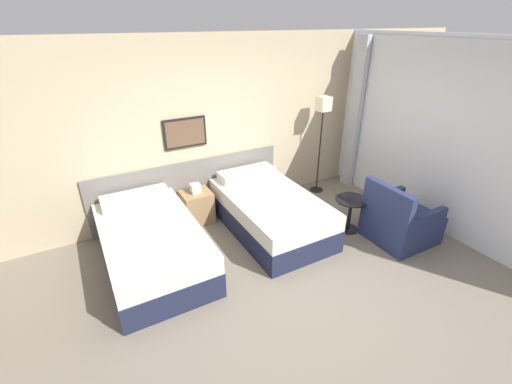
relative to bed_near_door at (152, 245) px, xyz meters
The scene contains 9 objects.
ground_plane 1.79m from the bed_near_door, 36.64° to the right, with size 16.00×16.00×0.00m, color slate.
wall_headboard 2.00m from the bed_near_door, 36.82° to the left, with size 10.00×0.10×2.70m.
wall_window 4.29m from the bed_near_door, 16.29° to the right, with size 0.21×4.56×2.70m.
bed_near_door is the anchor object (origin of this frame).
bed_near_window 1.75m from the bed_near_door, ahead, with size 1.14×1.96×0.70m.
nightstand 1.14m from the bed_near_door, 39.96° to the left, with size 0.45×0.39×0.64m.
floor_lamp 3.43m from the bed_near_door, 12.19° to the left, with size 0.24×0.24×1.72m.
side_table 2.83m from the bed_near_door, 12.40° to the right, with size 0.47×0.47×0.52m.
armchair 3.41m from the bed_near_door, 19.54° to the right, with size 0.86×0.81×0.91m.
Camera 1 is at (-2.00, -2.70, 2.86)m, focal length 24.00 mm.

